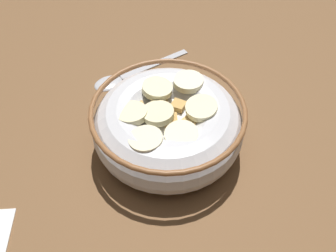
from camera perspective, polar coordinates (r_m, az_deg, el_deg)
name	(u,v)px	position (r cm, az deg, el deg)	size (l,w,h in cm)	color
ground_plane	(168,147)	(44.71, 0.00, -3.39)	(131.20, 131.20, 2.00)	brown
cereal_bowl	(168,124)	(41.35, -0.01, 0.33)	(17.64, 17.64, 6.63)	silver
spoon	(122,76)	(52.47, -7.39, 7.92)	(5.26, 15.75, 0.80)	#B7B7BC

